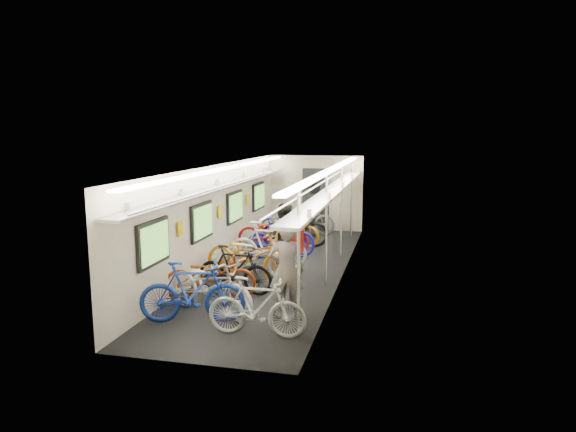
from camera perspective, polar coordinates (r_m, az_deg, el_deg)
The scene contains 18 objects.
train_car_shell at distance 12.40m, azimuth -1.90°, elevation 2.40°, with size 10.00×10.00×10.00m.
bicycle_0 at distance 9.12m, azimuth -8.65°, elevation -7.64°, with size 0.69×1.97×1.03m, color #BCBBC0.
bicycle_1 at distance 8.76m, azimuth -10.60°, elevation -8.31°, with size 0.50×1.77×1.06m, color #1C3BAB.
bicycle_2 at distance 9.91m, azimuth -8.66°, elevation -6.59°, with size 0.61×1.75×0.92m, color maroon.
bicycle_3 at distance 10.19m, azimuth -5.94°, elevation -5.95°, with size 0.45×1.60×0.96m, color black.
bicycle_4 at distance 10.91m, azimuth -4.27°, elevation -4.46°, with size 0.74×2.13×1.12m, color orange.
bicycle_5 at distance 11.89m, azimuth -2.32°, elevation -3.28°, with size 0.53×1.86×1.12m, color white.
bicycle_6 at distance 11.41m, azimuth -3.57°, elevation -4.32°, with size 0.62×1.78×0.93m, color silver.
bicycle_7 at distance 12.91m, azimuth -0.81°, elevation -2.42°, with size 0.49×1.74×1.04m, color #201AA1.
bicycle_8 at distance 13.37m, azimuth -1.70°, elevation -2.00°, with size 0.70×1.99×1.05m, color maroon.
bicycle_9 at distance 14.07m, azimuth 0.79°, elevation -1.32°, with size 0.52×1.82×1.10m, color black.
bicycle_10 at distance 14.29m, azimuth -0.02°, elevation -1.44°, with size 0.63×1.81×0.95m, color orange.
bicycle_11 at distance 8.09m, azimuth -3.51°, elevation -10.08°, with size 0.45×1.59×0.95m, color silver.
bicycle_12 at distance 15.36m, azimuth -0.27°, elevation -0.83°, with size 0.58×1.66×0.87m, color slate.
bicycle_14 at distance 15.90m, azimuth 1.89°, elevation -0.31°, with size 0.64×1.84×0.97m, color slate.
passenger_near at distance 8.76m, azimuth -0.16°, elevation -6.05°, with size 0.61×0.40×1.68m, color slate.
passenger_mid at distance 11.26m, azimuth -0.53°, elevation -2.67°, with size 0.79×0.62×1.63m, color black.
backpack at distance 9.00m, azimuth 0.84°, elevation -2.74°, with size 0.26×0.14×0.38m, color #AA1711.
Camera 1 is at (2.77, -11.19, 3.18)m, focal length 32.00 mm.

